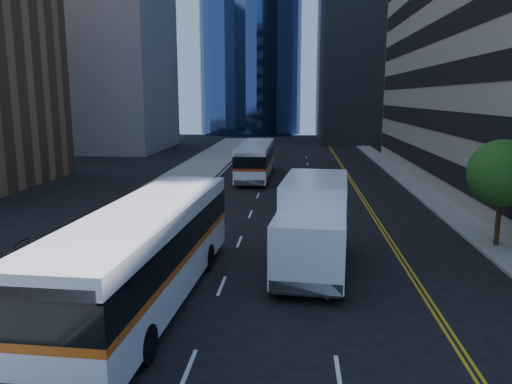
% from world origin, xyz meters
% --- Properties ---
extents(ground, '(160.00, 160.00, 0.00)m').
position_xyz_m(ground, '(0.00, 0.00, 0.00)').
color(ground, black).
rests_on(ground, ground).
extents(sidewalk_west, '(5.00, 90.00, 0.15)m').
position_xyz_m(sidewalk_west, '(-10.50, 25.00, 0.07)').
color(sidewalk_west, gray).
rests_on(sidewalk_west, ground).
extents(sidewalk_east, '(2.00, 90.00, 0.15)m').
position_xyz_m(sidewalk_east, '(9.00, 25.00, 0.07)').
color(sidewalk_east, gray).
rests_on(sidewalk_east, ground).
extents(midrise_west, '(18.00, 18.00, 35.00)m').
position_xyz_m(midrise_west, '(-28.00, 52.00, 17.50)').
color(midrise_west, gray).
rests_on(midrise_west, ground).
extents(street_tree, '(3.20, 3.20, 5.10)m').
position_xyz_m(street_tree, '(9.00, 8.00, 3.64)').
color(street_tree, '#332114').
rests_on(street_tree, sidewalk_east).
extents(bus_front, '(3.55, 13.51, 3.45)m').
position_xyz_m(bus_front, '(-5.84, 0.24, 1.89)').
color(bus_front, white).
rests_on(bus_front, ground).
extents(bus_rear, '(2.71, 12.08, 3.11)m').
position_xyz_m(bus_rear, '(-4.33, 28.24, 1.70)').
color(bus_rear, white).
rests_on(bus_rear, ground).
extents(box_truck, '(3.39, 8.02, 3.74)m').
position_xyz_m(box_truck, '(0.06, 4.36, 1.97)').
color(box_truck, white).
rests_on(box_truck, ground).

